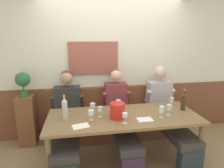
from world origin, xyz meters
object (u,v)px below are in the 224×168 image
object	(u,v)px
person_left_seat	(120,113)
ice_bucket	(117,111)
wall_bench	(114,123)
wine_bottle_green_tall	(183,101)
wine_glass_center_rear	(162,110)
wine_glass_mid_right	(100,110)
wine_glass_center_front	(172,100)
wine_glass_left_end	(93,106)
person_center_right_seat	(166,109)
wine_glass_by_bottle	(91,113)
wine_glass_right_end	(125,116)
potted_plant	(23,81)
wine_glass_mid_left	(169,108)
person_center_left_seat	(67,117)
dining_table	(124,120)
wine_bottle_amber_mid	(65,108)
wine_glass_near_bucket	(119,102)

from	to	relation	value
person_left_seat	ice_bucket	size ratio (longest dim) A/B	6.21
wall_bench	wine_bottle_green_tall	bearing A→B (deg)	-35.60
wine_glass_center_rear	wine_glass_mid_right	xyz separation A→B (m)	(-0.84, 0.17, -0.01)
wine_glass_center_front	wine_glass_left_end	bearing A→B (deg)	-177.87
person_center_right_seat	wine_glass_by_bottle	bearing A→B (deg)	-160.99
wine_glass_right_end	potted_plant	bearing A→B (deg)	145.54
wine_glass_by_bottle	wine_glass_mid_left	bearing A→B (deg)	-0.93
person_center_left_seat	wine_glass_by_bottle	distance (m)	0.61
wine_glass_mid_right	potted_plant	size ratio (longest dim) A/B	0.38
wine_bottle_green_tall	wine_glass_by_bottle	world-z (taller)	wine_bottle_green_tall
wall_bench	dining_table	world-z (taller)	wall_bench
wine_glass_center_front	wine_glass_center_rear	bearing A→B (deg)	-131.37
wine_bottle_green_tall	wall_bench	bearing A→B (deg)	144.40
dining_table	wine_glass_center_front	distance (m)	0.90
dining_table	wine_glass_left_end	distance (m)	0.50
person_left_seat	wine_bottle_amber_mid	world-z (taller)	person_left_seat
person_center_right_seat	wine_bottle_green_tall	size ratio (longest dim) A/B	4.04
ice_bucket	wine_glass_center_front	xyz separation A→B (m)	(0.95, 0.29, -0.01)
wine_bottle_amber_mid	wine_glass_mid_right	size ratio (longest dim) A/B	2.24
person_center_right_seat	wine_bottle_amber_mid	world-z (taller)	person_center_right_seat
ice_bucket	wine_glass_mid_left	xyz separation A→B (m)	(0.75, -0.03, 0.00)
wall_bench	wine_glass_near_bucket	distance (m)	0.73
wine_glass_center_front	wine_glass_mid_left	bearing A→B (deg)	-121.98
wine_bottle_green_tall	wine_glass_right_end	distance (m)	1.04
wine_glass_mid_right	wall_bench	bearing A→B (deg)	65.06
person_center_left_seat	wine_glass_center_front	world-z (taller)	person_center_left_seat
wine_glass_right_end	person_left_seat	bearing A→B (deg)	84.46
wine_bottle_amber_mid	wine_glass_mid_right	bearing A→B (deg)	-2.34
wine_glass_near_bucket	person_center_right_seat	bearing A→B (deg)	5.80
ice_bucket	wine_glass_center_rear	distance (m)	0.62
dining_table	wine_glass_mid_left	xyz separation A→B (m)	(0.64, -0.09, 0.19)
wine_glass_left_end	wine_glass_mid_right	distance (m)	0.20
dining_table	wine_bottle_amber_mid	world-z (taller)	wine_bottle_amber_mid
wine_bottle_green_tall	wine_glass_center_front	size ratio (longest dim) A/B	2.20
wine_glass_center_front	wine_bottle_amber_mid	bearing A→B (deg)	-173.00
person_left_seat	wine_glass_by_bottle	world-z (taller)	person_left_seat
wine_bottle_green_tall	wine_glass_right_end	world-z (taller)	wine_bottle_green_tall
wall_bench	wine_glass_mid_left	distance (m)	1.20
wine_bottle_green_tall	wine_glass_mid_right	size ratio (longest dim) A/B	2.16
wine_glass_center_front	potted_plant	xyz separation A→B (m)	(-2.38, 0.54, 0.29)
dining_table	person_left_seat	distance (m)	0.37
wall_bench	ice_bucket	xyz separation A→B (m)	(-0.11, -0.80, 0.58)
dining_table	wine_glass_mid_left	bearing A→B (deg)	-8.39
ice_bucket	wine_glass_by_bottle	size ratio (longest dim) A/B	1.52
wine_glass_left_end	person_left_seat	bearing A→B (deg)	21.98
person_center_left_seat	wine_glass_near_bucket	size ratio (longest dim) A/B	9.76
wine_glass_center_front	potted_plant	world-z (taller)	potted_plant
wine_bottle_green_tall	person_center_left_seat	bearing A→B (deg)	170.26
wine_bottle_green_tall	potted_plant	size ratio (longest dim) A/B	0.82
wine_glass_left_end	wine_bottle_amber_mid	bearing A→B (deg)	-158.03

